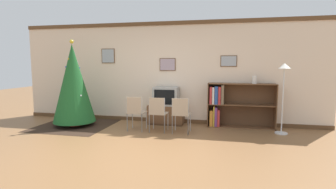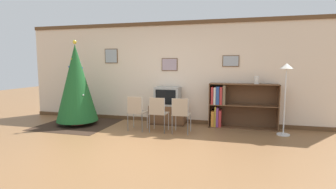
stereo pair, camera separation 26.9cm
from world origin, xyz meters
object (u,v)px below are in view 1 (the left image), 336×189
at_px(tv_console, 166,115).
at_px(folding_chair_right, 181,113).
at_px(bookshelf, 229,105).
at_px(christmas_tree, 73,83).
at_px(vase, 255,80).
at_px(standing_lamp, 284,80).
at_px(folding_chair_center, 158,112).
at_px(folding_chair_left, 136,111).
at_px(television, 166,96).

relative_size(tv_console, folding_chair_right, 1.14).
xyz_separation_m(tv_console, bookshelf, (1.62, 0.06, 0.31)).
bearing_deg(bookshelf, christmas_tree, -169.30).
relative_size(bookshelf, vase, 8.61).
bearing_deg(folding_chair_right, standing_lamp, 12.06).
relative_size(christmas_tree, folding_chair_right, 2.66).
bearing_deg(folding_chair_right, christmas_tree, 176.20).
relative_size(folding_chair_center, bookshelf, 0.50).
xyz_separation_m(folding_chair_center, vase, (2.20, 0.92, 0.73)).
bearing_deg(folding_chair_right, vase, 28.98).
distance_m(folding_chair_left, standing_lamp, 3.44).
relative_size(tv_console, folding_chair_left, 1.14).
height_order(television, folding_chair_center, television).
bearing_deg(christmas_tree, folding_chair_right, -3.80).
xyz_separation_m(christmas_tree, television, (2.26, 0.67, -0.35)).
bearing_deg(tv_console, standing_lamp, -7.81).
height_order(christmas_tree, vase, christmas_tree).
distance_m(christmas_tree, folding_chair_center, 2.36).
xyz_separation_m(tv_console, folding_chair_left, (-0.54, -0.86, 0.22)).
xyz_separation_m(folding_chair_right, standing_lamp, (2.24, 0.48, 0.76)).
xyz_separation_m(television, folding_chair_left, (-0.54, -0.86, -0.27)).
distance_m(folding_chair_center, standing_lamp, 2.92).
bearing_deg(standing_lamp, vase, 142.62).
distance_m(bookshelf, standing_lamp, 1.41).
bearing_deg(bookshelf, tv_console, -177.88).
relative_size(television, bookshelf, 0.39).
distance_m(christmas_tree, vase, 4.53).
height_order(christmas_tree, bookshelf, christmas_tree).
bearing_deg(folding_chair_left, folding_chair_center, 0.00).
distance_m(television, folding_chair_right, 1.05).
height_order(television, bookshelf, bookshelf).
relative_size(tv_console, bookshelf, 0.57).
bearing_deg(folding_chair_left, christmas_tree, 173.83).
distance_m(folding_chair_center, folding_chair_right, 0.54).
bearing_deg(vase, folding_chair_left, -161.45).
bearing_deg(christmas_tree, folding_chair_center, -4.71).
relative_size(folding_chair_left, bookshelf, 0.50).
relative_size(christmas_tree, television, 3.38).
distance_m(folding_chair_left, folding_chair_center, 0.54).
bearing_deg(folding_chair_center, folding_chair_right, 0.00).
bearing_deg(folding_chair_right, folding_chair_left, 180.00).
height_order(folding_chair_left, folding_chair_right, same).
distance_m(folding_chair_left, folding_chair_right, 1.08).
distance_m(television, folding_chair_center, 0.90).
xyz_separation_m(television, standing_lamp, (2.78, -0.38, 0.49)).
distance_m(tv_console, bookshelf, 1.65).
bearing_deg(christmas_tree, bookshelf, 10.70).
height_order(bookshelf, vase, vase).
xyz_separation_m(folding_chair_center, folding_chair_right, (0.54, 0.00, 0.00)).
xyz_separation_m(television, bookshelf, (1.62, 0.06, -0.18)).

